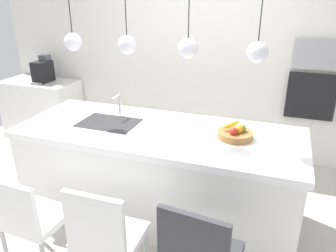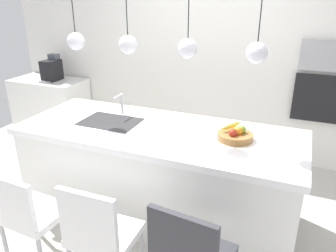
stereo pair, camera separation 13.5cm
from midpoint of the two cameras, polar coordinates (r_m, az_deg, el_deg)
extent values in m
plane|color=#BCB7AD|center=(3.47, -0.43, -14.60)|extent=(6.60, 6.60, 0.00)
cube|color=silver|center=(4.42, 8.01, 11.83)|extent=(6.00, 0.10, 2.60)
cube|color=white|center=(3.23, -0.45, -8.56)|extent=(2.56, 0.96, 0.85)
cube|color=white|center=(3.03, -0.48, -1.14)|extent=(2.62, 1.02, 0.06)
cube|color=#2D2D30|center=(3.23, -8.78, 0.65)|extent=(0.56, 0.40, 0.02)
cylinder|color=silver|center=(3.39, -6.83, 3.82)|extent=(0.02, 0.02, 0.22)
cylinder|color=silver|center=(3.29, -7.58, 5.06)|extent=(0.02, 0.16, 0.02)
cylinder|color=#9E6B38|center=(2.87, 12.81, -1.73)|extent=(0.30, 0.30, 0.06)
sphere|color=olive|center=(2.87, 13.95, -0.61)|extent=(0.08, 0.08, 0.08)
sphere|color=#B22D1E|center=(2.79, 12.49, -1.16)|extent=(0.07, 0.07, 0.07)
sphere|color=orange|center=(2.84, 13.38, -0.82)|extent=(0.08, 0.08, 0.08)
ellipsoid|color=yellow|center=(2.87, 12.12, 0.05)|extent=(0.17, 0.16, 0.08)
cube|color=white|center=(5.44, -18.89, 3.28)|extent=(1.10, 0.60, 0.85)
cube|color=black|center=(5.23, -18.81, 9.12)|extent=(0.20, 0.28, 0.30)
cube|color=gray|center=(5.13, -19.84, 7.18)|extent=(0.16, 0.08, 0.02)
cube|color=#4C515B|center=(5.25, -18.47, 11.35)|extent=(0.14, 0.11, 0.08)
cube|color=#9E9EA3|center=(4.20, 26.48, 10.83)|extent=(0.54, 0.08, 0.34)
cube|color=black|center=(4.31, 25.36, 4.35)|extent=(0.56, 0.08, 0.56)
cube|color=white|center=(2.91, -20.79, -13.98)|extent=(0.48, 0.43, 0.06)
cube|color=white|center=(2.69, -24.24, -11.98)|extent=(0.43, 0.06, 0.39)
cylinder|color=#B2B2B7|center=(3.02, -15.02, -17.10)|extent=(0.04, 0.04, 0.40)
cylinder|color=#B2B2B7|center=(3.26, -20.54, -14.68)|extent=(0.04, 0.04, 0.40)
cylinder|color=#B2B2B7|center=(3.09, -25.26, -17.79)|extent=(0.04, 0.04, 0.40)
cube|color=white|center=(2.56, -9.24, -18.01)|extent=(0.46, 0.42, 0.06)
cube|color=white|center=(2.28, -12.07, -15.94)|extent=(0.44, 0.05, 0.44)
cylinder|color=#B2B2B7|center=(2.76, -3.13, -20.67)|extent=(0.04, 0.04, 0.41)
cylinder|color=#B2B2B7|center=(2.91, -10.68, -18.41)|extent=(0.04, 0.04, 0.41)
cube|color=#333338|center=(2.03, 4.40, -20.15)|extent=(0.44, 0.09, 0.44)
sphere|color=silver|center=(3.21, -14.47, 14.01)|extent=(0.16, 0.16, 0.16)
sphere|color=silver|center=(2.93, -5.58, 13.84)|extent=(0.16, 0.16, 0.16)
sphere|color=silver|center=(2.72, 4.90, 13.23)|extent=(0.16, 0.16, 0.16)
sphere|color=silver|center=(2.61, 16.59, 12.03)|extent=(0.16, 0.16, 0.16)
camera|label=1|loc=(0.07, -88.70, 0.53)|focal=35.19mm
camera|label=2|loc=(0.07, 91.30, -0.53)|focal=35.19mm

